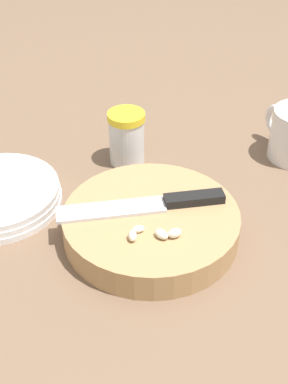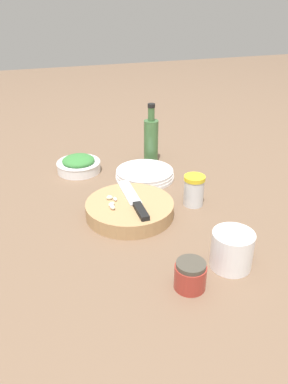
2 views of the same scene
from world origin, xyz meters
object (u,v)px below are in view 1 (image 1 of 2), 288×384
chef_knife (152,204)px  spice_jar (127,138)px  cutting_board (151,224)px  garlic_cloves (155,233)px

chef_knife → spice_jar: 0.18m
spice_jar → chef_knife: bearing=-89.8°
chef_knife → cutting_board: bearing=165.9°
cutting_board → spice_jar: bearing=89.0°
cutting_board → garlic_cloves: size_ratio=3.42×
cutting_board → chef_knife: 0.03m
cutting_board → spice_jar: size_ratio=2.68×
chef_knife → garlic_cloves: (-0.01, -0.06, 0.00)m
chef_knife → spice_jar: spice_jar is taller
cutting_board → spice_jar: spice_jar is taller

